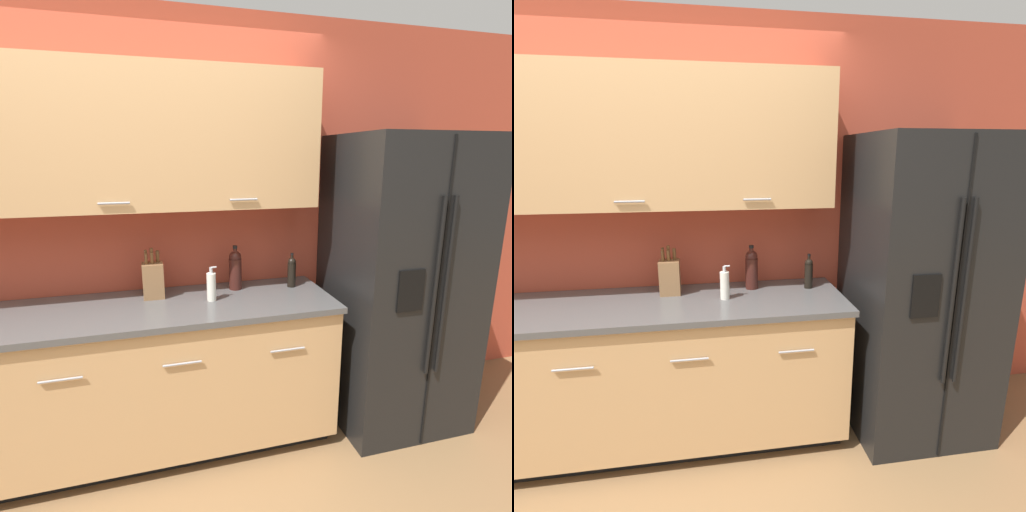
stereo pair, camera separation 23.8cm
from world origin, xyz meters
TOP-DOWN VIEW (x-y plane):
  - wall_back at (-0.01, 1.20)m, footprint 10.00×0.39m
  - counter_unit at (-0.04, 0.92)m, footprint 2.44×0.64m
  - refrigerator at (1.68, 0.85)m, footprint 0.82×0.78m
  - knife_block at (0.13, 1.05)m, footprint 0.12×0.11m
  - wine_bottle at (0.64, 1.07)m, footprint 0.08×0.08m
  - soap_dispenser at (0.46, 0.90)m, footprint 0.06×0.05m
  - oil_bottle at (1.00, 1.02)m, footprint 0.05×0.05m

SIDE VIEW (x-z plane):
  - counter_unit at x=-0.04m, z-range 0.01..0.94m
  - refrigerator at x=1.68m, z-range 0.00..1.89m
  - soap_dispenser at x=0.46m, z-range 0.91..1.12m
  - oil_bottle at x=1.00m, z-range 0.92..1.15m
  - knife_block at x=0.13m, z-range 0.89..1.20m
  - wine_bottle at x=0.64m, z-range 0.92..1.20m
  - wall_back at x=-0.01m, z-range 0.17..2.77m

